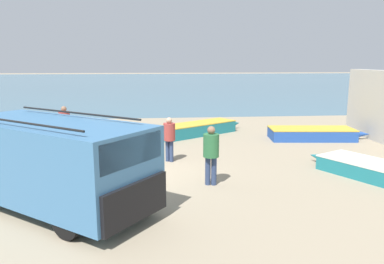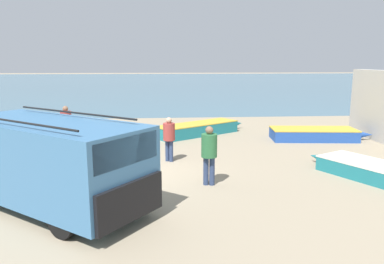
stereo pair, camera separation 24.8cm
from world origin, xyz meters
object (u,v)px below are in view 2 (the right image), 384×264
object	(u,v)px
fishing_rowboat_2	(377,172)
fishing_rowboat_3	(316,134)
fishing_rowboat_1	(200,129)
fisherman_1	(66,122)
fisherman_0	(169,135)
fisherman_3	(209,150)
parked_van	(49,160)

from	to	relation	value
fishing_rowboat_2	fishing_rowboat_3	bearing A→B (deg)	-33.25
fishing_rowboat_1	fisherman_1	distance (m)	6.42
fishing_rowboat_1	fisherman_0	distance (m)	5.28
fishing_rowboat_3	fisherman_1	bearing A→B (deg)	-172.06
fisherman_0	fisherman_3	xyz separation A→B (m)	(1.14, -2.75, 0.08)
fishing_rowboat_1	fishing_rowboat_2	size ratio (longest dim) A/B	1.11
fishing_rowboat_2	parked_van	bearing A→B (deg)	70.45
fisherman_1	fishing_rowboat_1	bearing A→B (deg)	113.43
parked_van	fisherman_0	distance (m)	5.13
fishing_rowboat_3	fisherman_1	size ratio (longest dim) A/B	2.71
fisherman_1	fishing_rowboat_2	bearing A→B (deg)	66.71
fisherman_0	fisherman_3	size ratio (longest dim) A/B	0.92
parked_van	fisherman_1	world-z (taller)	parked_van
fishing_rowboat_3	fisherman_0	xyz separation A→B (m)	(-6.91, -3.28, 0.71)
fishing_rowboat_3	fisherman_3	bearing A→B (deg)	-128.21
parked_van	fisherman_0	size ratio (longest dim) A/B	3.41
fisherman_3	fishing_rowboat_3	bearing A→B (deg)	-32.33
fishing_rowboat_3	fisherman_3	xyz separation A→B (m)	(-5.77, -6.03, 0.80)
fishing_rowboat_2	fisherman_3	world-z (taller)	fisherman_3
fisherman_1	parked_van	bearing A→B (deg)	14.34
fishing_rowboat_1	fishing_rowboat_3	xyz separation A→B (m)	(5.27, -1.70, -0.03)
fishing_rowboat_1	fishing_rowboat_3	size ratio (longest dim) A/B	1.04
parked_van	fisherman_0	xyz separation A→B (m)	(3.04, 4.13, -0.24)
fishing_rowboat_2	fisherman_1	size ratio (longest dim) A/B	2.55
fisherman_0	fisherman_1	bearing A→B (deg)	-89.91
fishing_rowboat_3	fisherman_3	distance (m)	8.39
parked_van	fishing_rowboat_3	size ratio (longest dim) A/B	1.18
fisherman_3	fishing_rowboat_2	bearing A→B (deg)	-77.47
parked_van	fishing_rowboat_2	xyz separation A→B (m)	(9.45, 1.48, -0.97)
parked_van	fisherman_3	xyz separation A→B (m)	(4.18, 1.38, -0.15)
fishing_rowboat_1	fishing_rowboat_3	distance (m)	5.54
fishing_rowboat_1	fishing_rowboat_3	world-z (taller)	fishing_rowboat_1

